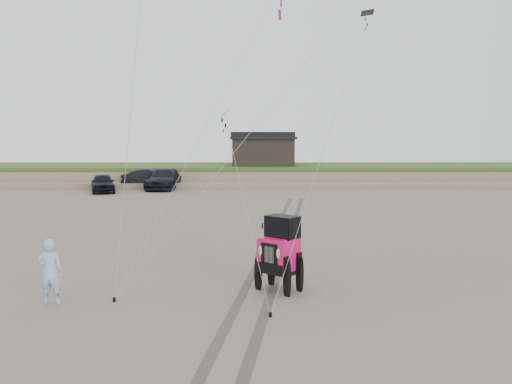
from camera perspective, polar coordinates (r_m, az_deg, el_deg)
ground at (r=13.96m, az=-3.78°, el=-12.00°), size 160.00×160.00×0.00m
dune_ridge at (r=50.88m, az=-1.48°, el=2.08°), size 160.00×14.25×1.73m
cabin at (r=50.28m, az=0.79°, el=4.79°), size 6.40×5.40×3.35m
truck_a at (r=42.80m, az=-17.10°, el=0.99°), size 3.12×4.83×1.53m
truck_b at (r=45.53m, az=-11.85°, el=1.53°), size 5.30×2.25×1.70m
truck_c at (r=44.28m, az=-10.47°, el=1.48°), size 2.70×6.19×1.77m
jeep at (r=14.35m, az=2.64°, el=-7.91°), size 4.48×4.84×1.72m
man at (r=14.27m, az=-22.44°, el=-8.40°), size 0.66×0.45×1.75m
stake_main at (r=14.13m, az=-15.89°, el=-11.74°), size 0.08×0.08×0.12m
stake_aux at (r=12.52m, az=1.65°, el=-13.85°), size 0.08×0.08×0.12m
tire_tracks at (r=21.72m, az=2.68°, el=-5.43°), size 5.22×29.74×0.01m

